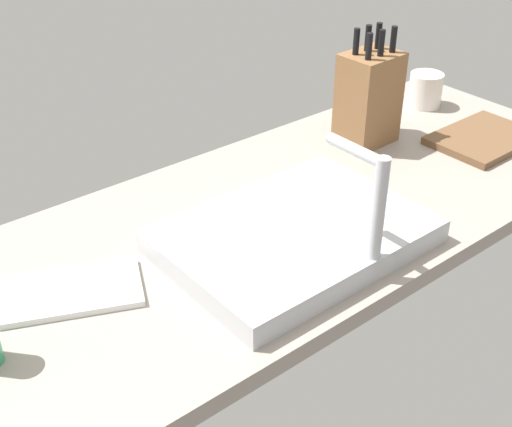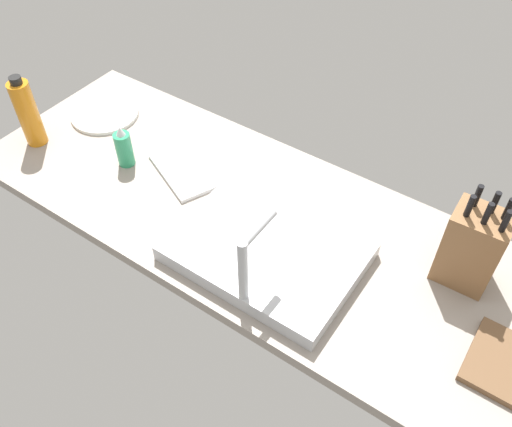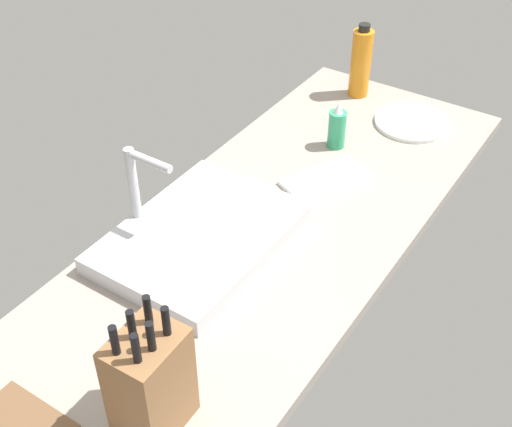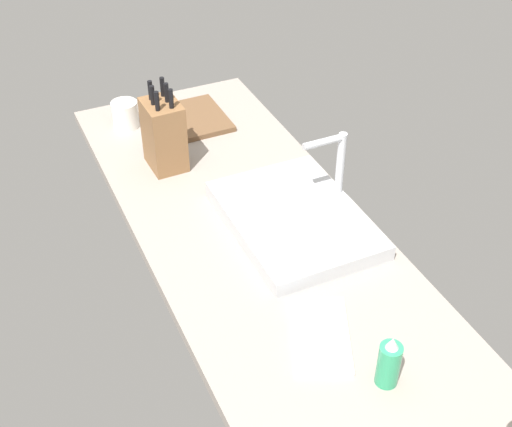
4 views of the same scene
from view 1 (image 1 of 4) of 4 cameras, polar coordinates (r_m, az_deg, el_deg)
countertop_slab at (r=133.39cm, az=-1.40°, el=-2.11°), size 185.90×62.56×3.50cm
sink_basin at (r=127.10cm, az=3.19°, el=-1.87°), size 47.33×34.40×4.59cm
faucet at (r=114.80cm, az=9.56°, el=0.54°), size 5.50×13.19×23.66cm
knife_block at (r=164.65cm, az=9.38°, el=9.54°), size 13.47×10.75×27.77cm
cutting_board at (r=175.01cm, az=18.46°, el=5.96°), size 25.31×18.16×1.80cm
dish_towel at (r=120.46cm, az=-15.16°, el=-6.30°), size 26.74×21.53×1.20cm
coffee_mug at (r=190.35cm, az=13.95°, el=9.98°), size 8.78×8.78×9.01cm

